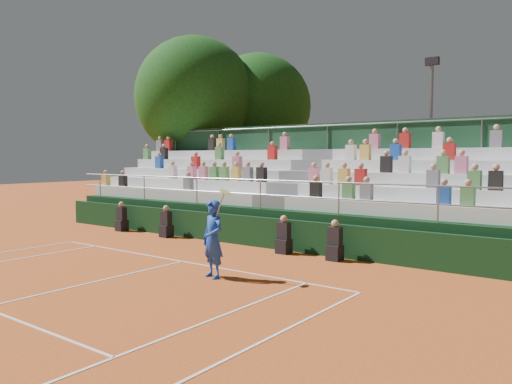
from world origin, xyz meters
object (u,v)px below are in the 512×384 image
Objects in this scene: tree_east at (258,107)px; floodlight_mast at (431,126)px; tennis_player at (213,239)px; tree_west at (195,97)px.

floodlight_mast is at bearing -4.83° from tree_east.
floodlight_mast reaches higher than tennis_player.
tree_west is 12.75m from floodlight_mast.
tennis_player is 0.24× the size of tree_east.
tree_west is at bearing -167.90° from floodlight_mast.
tree_east reaches higher than floodlight_mast.
tree_west reaches higher than tennis_player.
tennis_player is 14.52m from floodlight_mast.
tree_east reaches higher than tennis_player.
tree_west is at bearing 135.31° from tennis_player.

